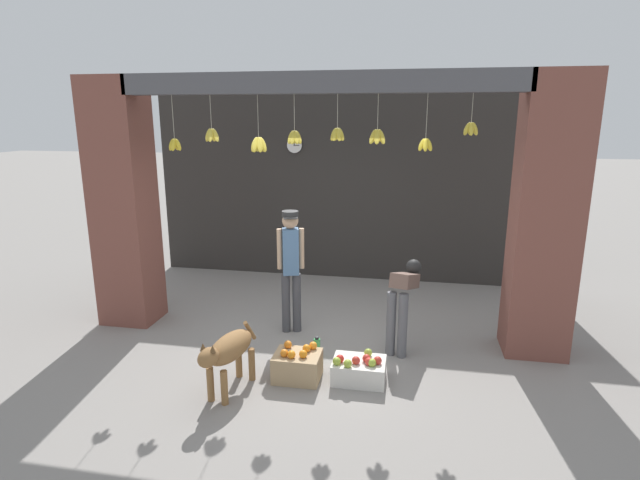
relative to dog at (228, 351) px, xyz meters
name	(u,v)px	position (x,y,z in m)	size (l,w,h in m)	color
ground_plane	(314,343)	(0.63, 1.25, -0.46)	(60.00, 60.00, 0.00)	gray
shop_back_wall	(345,185)	(0.63, 3.98, 1.16)	(6.52, 0.12, 3.22)	#2D2B28
shop_pillar_left	(124,204)	(-1.98, 1.55, 1.16)	(0.70, 0.60, 3.22)	brown
shop_pillar_right	(546,219)	(3.24, 1.55, 1.16)	(0.70, 0.60, 3.22)	brown
storefront_awning	(315,87)	(0.62, 1.37, 2.60)	(4.62, 0.27, 0.91)	#4C4C51
dog	(228,351)	(0.00, 0.00, 0.00)	(0.41, 0.97, 0.67)	olive
shopkeeper	(291,263)	(0.27, 1.56, 0.48)	(0.33, 0.29, 1.60)	#424247
worker_stooping	(403,296)	(1.69, 1.32, 0.21)	(0.38, 0.77, 1.01)	#56565B
fruit_crate_oranges	(297,365)	(0.62, 0.39, -0.30)	(0.49, 0.39, 0.37)	tan
fruit_crate_apples	(359,369)	(1.27, 0.46, -0.33)	(0.56, 0.41, 0.31)	silver
water_bottle	(317,348)	(0.74, 0.87, -0.33)	(0.08, 0.08, 0.27)	#38934C
wall_clock	(294,145)	(-0.23, 3.90, 1.81)	(0.27, 0.03, 0.27)	black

